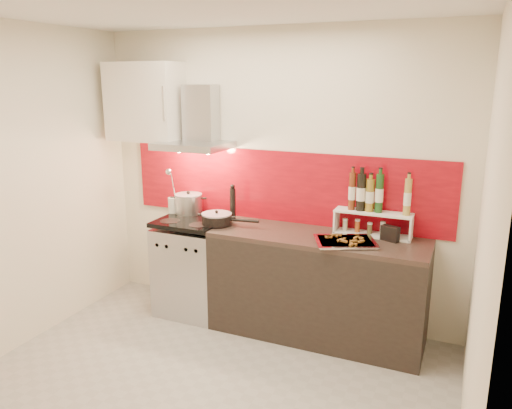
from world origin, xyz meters
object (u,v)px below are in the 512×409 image
at_px(stock_pot, 189,204).
at_px(pepper_mill, 233,203).
at_px(baking_tray, 345,241).
at_px(saute_pan, 218,219).
at_px(range_stove, 194,267).
at_px(counter, 317,286).

height_order(stock_pot, pepper_mill, pepper_mill).
height_order(stock_pot, baking_tray, stock_pot).
relative_size(stock_pot, saute_pan, 0.50).
relative_size(range_stove, baking_tray, 1.59).
relative_size(stock_pot, pepper_mill, 0.77).
bearing_deg(pepper_mill, baking_tray, -11.76).
bearing_deg(counter, range_stove, -179.77).
distance_m(range_stove, counter, 1.20).
height_order(counter, stock_pot, stock_pot).
bearing_deg(pepper_mill, saute_pan, -109.08).
bearing_deg(baking_tray, stock_pot, 170.82).
bearing_deg(saute_pan, stock_pot, 153.67).
bearing_deg(range_stove, saute_pan, -10.39).
xyz_separation_m(saute_pan, baking_tray, (1.16, -0.05, -0.04)).
bearing_deg(range_stove, baking_tray, -3.97).
bearing_deg(range_stove, counter, 0.23).
bearing_deg(counter, stock_pot, 173.57).
distance_m(stock_pot, saute_pan, 0.47).
xyz_separation_m(saute_pan, pepper_mill, (0.06, 0.18, 0.11)).
distance_m(counter, stock_pot, 1.45).
bearing_deg(pepper_mill, counter, -8.26).
xyz_separation_m(range_stove, counter, (1.20, 0.00, 0.01)).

